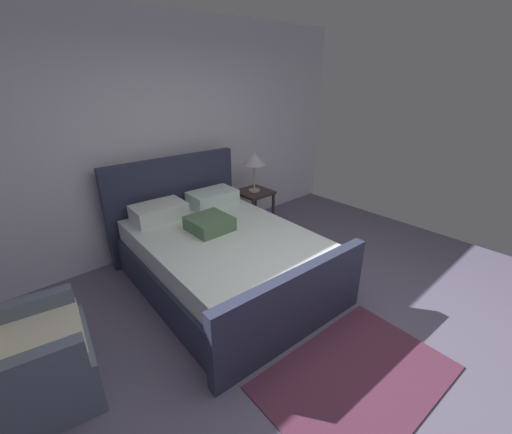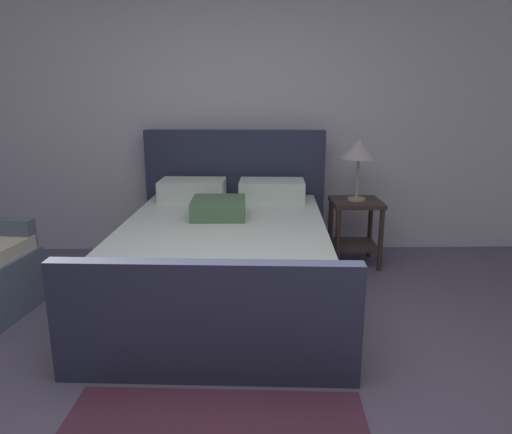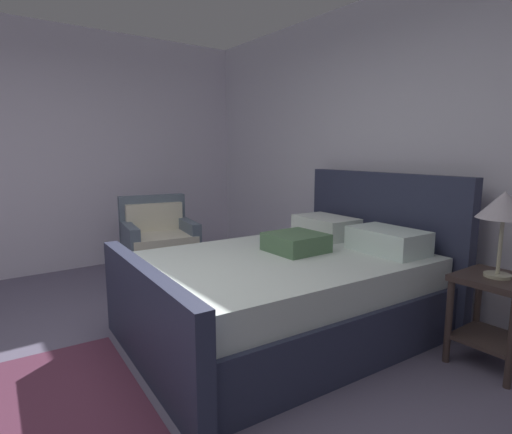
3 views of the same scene
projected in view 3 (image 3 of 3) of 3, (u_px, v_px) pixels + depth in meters
The scene contains 8 objects.
ground_plane at pixel (94, 409), 2.24m from camera, with size 5.84×5.38×0.02m, color slate.
wall_back at pixel (407, 151), 3.61m from camera, with size 5.96×0.12×2.77m, color white.
wall_side_left at pixel (11, 151), 4.40m from camera, with size 0.12×5.50×2.77m, color white.
bed at pixel (291, 288), 3.13m from camera, with size 1.78×2.30×1.21m.
nightstand_right at pixel (494, 306), 2.63m from camera, with size 0.44×0.44×0.60m.
table_lamp_right at pixel (504, 207), 2.52m from camera, with size 0.32×0.32×0.55m.
armchair at pixel (159, 248), 4.42m from camera, with size 0.84×0.83×0.90m.
area_rug at pixel (49, 411), 2.20m from camera, with size 1.46×0.96×0.01m, color #572A40.
Camera 3 is at (2.18, -0.48, 1.39)m, focal length 28.70 mm.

